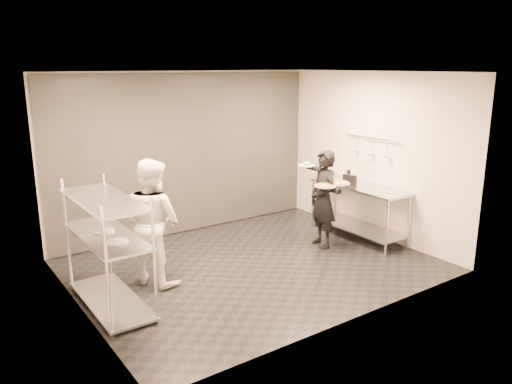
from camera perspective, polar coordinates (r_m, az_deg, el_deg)
room_shell at (r=8.06m, az=-5.13°, el=3.59°), size 5.00×4.00×2.80m
pass_rack at (r=6.33m, az=-16.61°, el=-5.92°), size 0.60×1.60×1.50m
prep_counter at (r=8.66m, az=11.61°, el=-1.15°), size 0.60×1.80×0.92m
utensil_rail at (r=8.65m, az=13.05°, el=5.00°), size 0.07×1.20×0.31m
waiter at (r=8.10m, az=7.71°, el=-0.80°), size 0.48×0.64×1.59m
chef at (r=6.83m, az=-11.79°, el=-3.32°), size 0.92×1.02×1.72m
pizza_plate_near at (r=7.84m, az=7.96°, el=0.75°), size 0.34×0.34×0.05m
pizza_plate_far at (r=7.94m, az=9.57°, el=1.05°), size 0.31×0.31×0.05m
salad_plate at (r=8.11m, az=5.82°, el=3.19°), size 0.27×0.27×0.07m
pos_monitor at (r=8.56m, az=10.65°, el=1.36°), size 0.12×0.25×0.18m
bottle_green at (r=9.04m, az=7.59°, el=2.51°), size 0.08×0.08×0.28m
bottle_clear at (r=8.92m, az=10.40°, el=1.97°), size 0.06×0.06×0.20m
bottle_dark at (r=8.73m, az=10.54°, el=1.77°), size 0.07×0.07×0.22m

